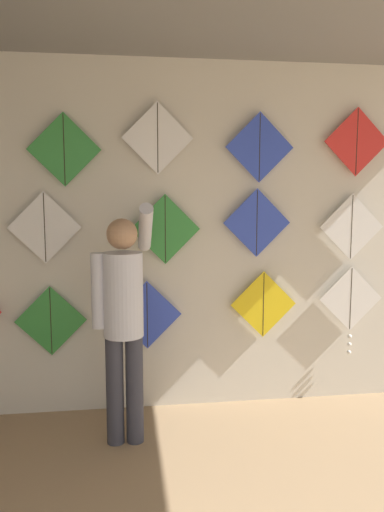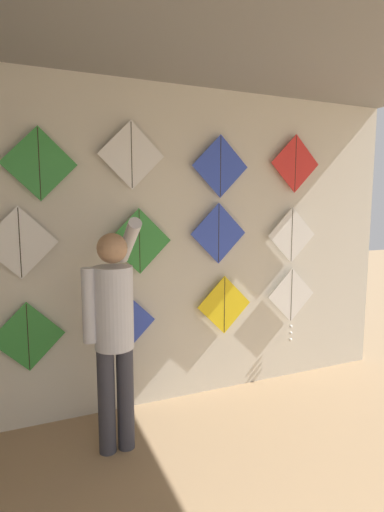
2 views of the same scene
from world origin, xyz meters
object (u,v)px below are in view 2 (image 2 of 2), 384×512
at_px(kite_1, 28,337).
at_px(kite_13, 220,166).
at_px(shopkeeper, 114,323).
at_px(kite_2, 124,323).
at_px(kite_4, 291,299).
at_px(kite_11, 39,164).
at_px(kite_8, 219,233).
at_px(kite_9, 292,235).
at_px(kite_14, 295,164).
at_px(kite_12, 132,155).
at_px(kite_3, 224,305).
at_px(kite_6, 20,243).
at_px(kite_7, 139,241).

distance_m(kite_1, kite_13, 2.14).
relative_size(shopkeeper, kite_2, 3.07).
distance_m(kite_4, kite_11, 2.64).
bearing_deg(kite_8, kite_9, 0.00).
xyz_separation_m(kite_4, kite_9, (-0.02, 0.00, 0.65)).
height_order(kite_11, kite_13, kite_13).
relative_size(kite_9, kite_14, 1.00).
bearing_deg(kite_4, shopkeeper, -165.26).
relative_size(kite_12, kite_14, 1.00).
bearing_deg(kite_11, kite_9, 0.00).
bearing_deg(kite_3, kite_12, 180.00).
relative_size(kite_2, kite_14, 1.00).
relative_size(kite_6, kite_9, 1.00).
relative_size(kite_3, kite_13, 1.00).
height_order(shopkeeper, kite_13, kite_13).
relative_size(kite_2, kite_12, 1.00).
bearing_deg(kite_12, kite_14, 0.00).
bearing_deg(kite_1, kite_13, 0.00).
bearing_deg(kite_12, kite_11, 180.00).
relative_size(shopkeeper, kite_7, 3.07).
distance_m(kite_6, kite_7, 0.92).
relative_size(shopkeeper, kite_9, 3.07).
xyz_separation_m(kite_2, kite_3, (0.96, 0.00, 0.06)).
relative_size(kite_6, kite_13, 1.00).
bearing_deg(kite_6, kite_8, 0.00).
height_order(kite_3, kite_13, kite_13).
xyz_separation_m(kite_2, kite_9, (1.70, 0.00, 0.69)).
bearing_deg(kite_6, kite_7, 0.00).
bearing_deg(kite_11, kite_1, 180.00).
bearing_deg(kite_12, kite_1, 180.00).
relative_size(kite_3, kite_8, 1.00).
xyz_separation_m(kite_3, kite_11, (-1.57, 0.00, 1.24)).
distance_m(kite_8, kite_13, 0.60).
bearing_deg(kite_7, kite_13, 0.00).
bearing_deg(shopkeeper, kite_12, 60.72).
relative_size(kite_3, kite_14, 1.00).
relative_size(shopkeeper, kite_11, 3.07).
bearing_deg(kite_11, kite_7, 0.00).
height_order(shopkeeper, kite_8, kite_8).
bearing_deg(shopkeeper, kite_11, 130.13).
bearing_deg(kite_4, kite_13, 179.93).
height_order(kite_1, kite_9, kite_9).
height_order(kite_1, kite_3, kite_3).
distance_m(kite_1, kite_8, 1.81).
relative_size(shopkeeper, kite_13, 3.07).
relative_size(kite_7, kite_8, 1.00).
bearing_deg(kite_2, kite_4, -0.03).
relative_size(kite_2, kite_3, 1.00).
distance_m(shopkeeper, kite_9, 2.02).
relative_size(kite_8, kite_9, 1.00).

